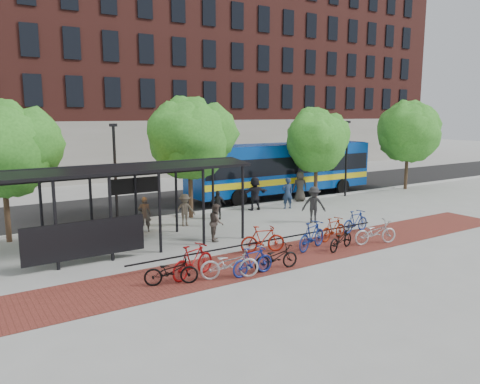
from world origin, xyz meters
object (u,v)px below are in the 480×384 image
bike_1 (193,261)px  pedestrian_8 (216,222)px  lamp_post_left (115,172)px  bike_8 (341,239)px  pedestrian_6 (300,186)px  pedestrian_7 (287,193)px  tree_b (191,135)px  bus_shelter (120,178)px  bike_5 (263,239)px  bike_10 (375,232)px  tree_d (409,129)px  bike_0 (171,271)px  bike_2 (229,264)px  bike_7 (312,236)px  pedestrian_9 (314,205)px  bike_11 (355,221)px  tree_c (317,138)px  bike_4 (276,257)px  pedestrian_1 (145,214)px  lamp_post_right (346,156)px  pedestrian_5 (255,193)px  bike_9 (333,229)px  tree_a (4,146)px  bus (281,167)px  pedestrian_4 (218,205)px  pedestrian_3 (185,210)px  bike_3 (253,261)px

bike_1 → pedestrian_8: pedestrian_8 is taller
lamp_post_left → bike_8: size_ratio=2.89×
pedestrian_6 → pedestrian_7: bearing=56.6°
tree_b → bike_8: 10.06m
bus_shelter → bike_5: size_ratio=5.72×
bike_10 → bike_1: bearing=101.9°
tree_d → bike_0: (-23.29, -8.82, -4.00)m
bike_1 → bike_8: bearing=-112.4°
bike_2 → bike_8: bearing=-65.0°
tree_d → bike_7: (-16.66, -8.26, -3.87)m
lamp_post_left → pedestrian_9: size_ratio=2.71×
bike_11 → pedestrian_6: pedestrian_6 is taller
tree_c → pedestrian_7: tree_c is taller
bike_0 → bike_10: bearing=-71.5°
tree_b → bike_2: tree_b is taller
bike_4 → pedestrian_9: pedestrian_9 is taller
bike_8 → pedestrian_1: pedestrian_1 is taller
lamp_post_right → pedestrian_5: bearing=-176.3°
bike_7 → pedestrian_5: pedestrian_5 is taller
bike_0 → bike_8: size_ratio=1.01×
bike_1 → pedestrian_1: 7.00m
bus_shelter → pedestrian_9: (9.92, -0.78, -2.05)m
bike_2 → tree_d: bearing=-45.6°
tree_c → bike_9: tree_c is taller
tree_a → pedestrian_5: 13.40m
tree_a → bike_4: bearing=-51.5°
tree_d → bike_9: size_ratio=3.78×
bus_shelter → bike_7: bearing=-34.0°
bike_10 → bike_0: bearing=103.7°
tree_c → bike_0: (-14.27, -8.82, -3.58)m
bike_0 → bike_2: bike_2 is taller
bike_2 → bike_7: bearing=-56.2°
bus_shelter → bike_9: size_ratio=6.12×
bus_shelter → bike_7: size_ratio=5.29×
bike_9 → bus: bearing=-35.4°
bus → pedestrian_7: 4.24m
bike_7 → pedestrian_4: 7.12m
lamp_post_right → bike_7: lamp_post_right is taller
bike_4 → pedestrian_6: 13.74m
bus_shelter → pedestrian_1: bus_shelter is taller
bike_0 → bike_2: size_ratio=0.88×
bike_2 → pedestrian_9: pedestrian_9 is taller
bus_shelter → bus: bus_shelter is taller
bike_1 → pedestrian_3: bearing=-43.5°
pedestrian_3 → bike_3: bearing=-90.1°
pedestrian_4 → pedestrian_8: bearing=-85.9°
tree_d → bike_9: tree_d is taller
bus_shelter → bike_8: (7.57, -5.10, -2.53)m
pedestrian_5 → bike_3: bearing=61.0°
lamp_post_left → pedestrian_5: lamp_post_left is taller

